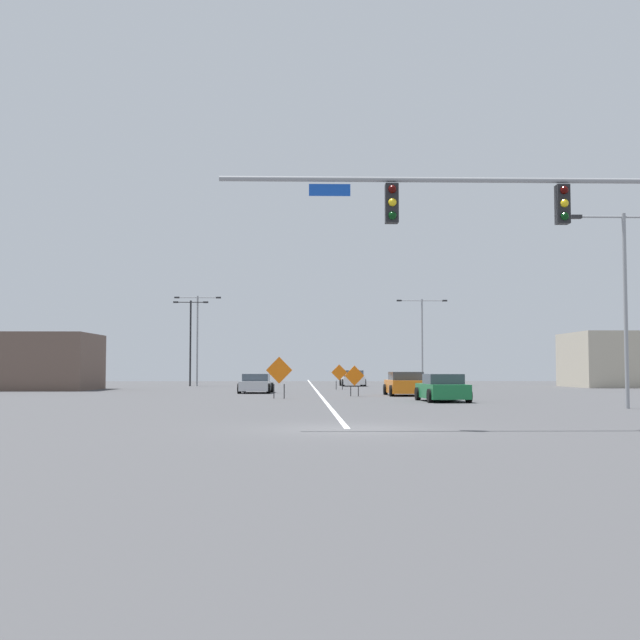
{
  "coord_description": "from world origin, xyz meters",
  "views": [
    {
      "loc": [
        -1.28,
        -21.54,
        1.58
      ],
      "look_at": [
        -0.01,
        26.84,
        4.43
      ],
      "focal_mm": 46.17,
      "sensor_mm": 36.0,
      "label": 1
    }
  ],
  "objects_px": {
    "street_lamp_near_left": "(197,332)",
    "car_green_approaching": "(442,389)",
    "car_silver_mid": "(256,384)",
    "construction_sign_right_lane": "(354,377)",
    "street_lamp_mid_left": "(422,333)",
    "traffic_signal_assembly": "(562,226)",
    "car_orange_near": "(405,384)",
    "street_lamp_far_right": "(625,290)",
    "car_white_far": "(353,379)",
    "street_lamp_far_left": "(190,335)",
    "construction_sign_left_lane": "(279,372)",
    "construction_sign_median_far": "(339,374)"
  },
  "relations": [
    {
      "from": "street_lamp_mid_left",
      "to": "car_white_far",
      "type": "distance_m",
      "value": 7.8
    },
    {
      "from": "street_lamp_near_left",
      "to": "car_white_far",
      "type": "distance_m",
      "value": 14.59
    },
    {
      "from": "street_lamp_near_left",
      "to": "street_lamp_far_left",
      "type": "height_order",
      "value": "street_lamp_near_left"
    },
    {
      "from": "street_lamp_far_left",
      "to": "car_silver_mid",
      "type": "relative_size",
      "value": 1.78
    },
    {
      "from": "street_lamp_far_right",
      "to": "street_lamp_far_left",
      "type": "xyz_separation_m",
      "value": [
        -22.6,
        41.49,
        -0.14
      ]
    },
    {
      "from": "street_lamp_near_left",
      "to": "construction_sign_right_lane",
      "type": "bearing_deg",
      "value": -66.11
    },
    {
      "from": "street_lamp_mid_left",
      "to": "car_orange_near",
      "type": "height_order",
      "value": "street_lamp_mid_left"
    },
    {
      "from": "street_lamp_far_left",
      "to": "car_orange_near",
      "type": "height_order",
      "value": "street_lamp_far_left"
    },
    {
      "from": "traffic_signal_assembly",
      "to": "construction_sign_left_lane",
      "type": "relative_size",
      "value": 6.31
    },
    {
      "from": "construction_sign_right_lane",
      "to": "traffic_signal_assembly",
      "type": "bearing_deg",
      "value": -81.24
    },
    {
      "from": "car_silver_mid",
      "to": "construction_sign_left_lane",
      "type": "bearing_deg",
      "value": -80.18
    },
    {
      "from": "street_lamp_mid_left",
      "to": "car_silver_mid",
      "type": "distance_m",
      "value": 26.22
    },
    {
      "from": "traffic_signal_assembly",
      "to": "construction_sign_right_lane",
      "type": "distance_m",
      "value": 25.61
    },
    {
      "from": "street_lamp_far_right",
      "to": "car_green_approaching",
      "type": "xyz_separation_m",
      "value": [
        -6.08,
        7.05,
        -4.06
      ]
    },
    {
      "from": "street_lamp_near_left",
      "to": "car_green_approaching",
      "type": "relative_size",
      "value": 1.83
    },
    {
      "from": "street_lamp_near_left",
      "to": "car_white_far",
      "type": "height_order",
      "value": "street_lamp_near_left"
    },
    {
      "from": "street_lamp_mid_left",
      "to": "car_silver_mid",
      "type": "height_order",
      "value": "street_lamp_mid_left"
    },
    {
      "from": "car_white_far",
      "to": "car_orange_near",
      "type": "xyz_separation_m",
      "value": [
        1.36,
        -25.76,
        -0.0
      ]
    },
    {
      "from": "street_lamp_near_left",
      "to": "construction_sign_left_lane",
      "type": "bearing_deg",
      "value": -75.39
    },
    {
      "from": "street_lamp_near_left",
      "to": "construction_sign_left_lane",
      "type": "relative_size",
      "value": 3.71
    },
    {
      "from": "traffic_signal_assembly",
      "to": "street_lamp_mid_left",
      "type": "distance_m",
      "value": 53.44
    },
    {
      "from": "street_lamp_far_left",
      "to": "construction_sign_right_lane",
      "type": "xyz_separation_m",
      "value": [
        12.82,
        -27.13,
        -3.45
      ]
    },
    {
      "from": "construction_sign_median_far",
      "to": "construction_sign_right_lane",
      "type": "xyz_separation_m",
      "value": [
        0.12,
        -14.94,
        -0.1
      ]
    },
    {
      "from": "street_lamp_mid_left",
      "to": "construction_sign_median_far",
      "type": "xyz_separation_m",
      "value": [
        -8.26,
        -13.38,
        -3.62
      ]
    },
    {
      "from": "street_lamp_far_right",
      "to": "car_silver_mid",
      "type": "distance_m",
      "value": 26.48
    },
    {
      "from": "construction_sign_right_lane",
      "to": "car_silver_mid",
      "type": "xyz_separation_m",
      "value": [
        -5.9,
        6.58,
        -0.5
      ]
    },
    {
      "from": "car_white_far",
      "to": "car_silver_mid",
      "type": "height_order",
      "value": "car_white_far"
    },
    {
      "from": "car_green_approaching",
      "to": "street_lamp_mid_left",
      "type": "bearing_deg",
      "value": 82.9
    },
    {
      "from": "street_lamp_mid_left",
      "to": "construction_sign_right_lane",
      "type": "distance_m",
      "value": 29.7
    },
    {
      "from": "street_lamp_near_left",
      "to": "street_lamp_mid_left",
      "type": "xyz_separation_m",
      "value": [
        20.43,
        0.58,
        -0.06
      ]
    },
    {
      "from": "traffic_signal_assembly",
      "to": "car_silver_mid",
      "type": "height_order",
      "value": "traffic_signal_assembly"
    },
    {
      "from": "street_lamp_far_right",
      "to": "car_silver_mid",
      "type": "bearing_deg",
      "value": 126.82
    },
    {
      "from": "street_lamp_near_left",
      "to": "street_lamp_mid_left",
      "type": "height_order",
      "value": "street_lamp_near_left"
    },
    {
      "from": "street_lamp_far_left",
      "to": "construction_sign_median_far",
      "type": "distance_m",
      "value": 17.92
    },
    {
      "from": "street_lamp_far_right",
      "to": "car_silver_mid",
      "type": "relative_size",
      "value": 1.81
    },
    {
      "from": "construction_sign_median_far",
      "to": "car_silver_mid",
      "type": "height_order",
      "value": "construction_sign_median_far"
    },
    {
      "from": "street_lamp_far_left",
      "to": "street_lamp_mid_left",
      "type": "xyz_separation_m",
      "value": [
        20.96,
        1.19,
        0.26
      ]
    },
    {
      "from": "traffic_signal_assembly",
      "to": "car_green_approaching",
      "type": "bearing_deg",
      "value": 90.45
    },
    {
      "from": "construction_sign_median_far",
      "to": "car_green_approaching",
      "type": "height_order",
      "value": "construction_sign_median_far"
    },
    {
      "from": "car_green_approaching",
      "to": "car_silver_mid",
      "type": "bearing_deg",
      "value": 124.64
    },
    {
      "from": "car_orange_near",
      "to": "car_silver_mid",
      "type": "height_order",
      "value": "car_orange_near"
    },
    {
      "from": "street_lamp_near_left",
      "to": "construction_sign_median_far",
      "type": "bearing_deg",
      "value": -46.46
    },
    {
      "from": "street_lamp_near_left",
      "to": "construction_sign_left_lane",
      "type": "xyz_separation_m",
      "value": [
        8.1,
        -31.06,
        -3.47
      ]
    },
    {
      "from": "car_orange_near",
      "to": "car_white_far",
      "type": "bearing_deg",
      "value": 93.02
    },
    {
      "from": "construction_sign_right_lane",
      "to": "car_green_approaching",
      "type": "distance_m",
      "value": 8.21
    },
    {
      "from": "street_lamp_mid_left",
      "to": "car_orange_near",
      "type": "xyz_separation_m",
      "value": [
        -5.12,
        -27.15,
        -4.13
      ]
    },
    {
      "from": "construction_sign_median_far",
      "to": "car_silver_mid",
      "type": "distance_m",
      "value": 10.18
    },
    {
      "from": "construction_sign_left_lane",
      "to": "construction_sign_median_far",
      "type": "distance_m",
      "value": 18.71
    },
    {
      "from": "street_lamp_far_left",
      "to": "construction_sign_right_lane",
      "type": "height_order",
      "value": "street_lamp_far_left"
    },
    {
      "from": "street_lamp_far_right",
      "to": "car_orange_near",
      "type": "bearing_deg",
      "value": 113.51
    }
  ]
}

